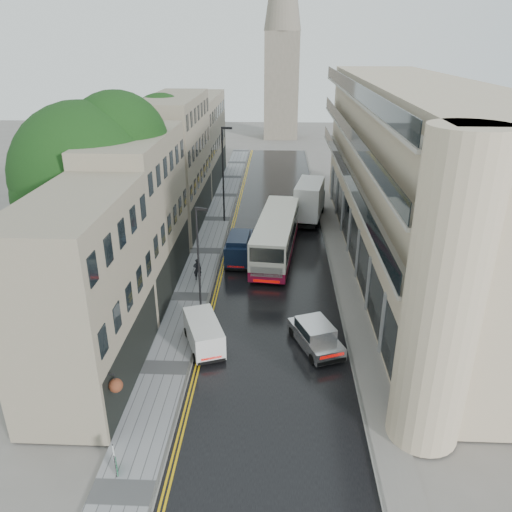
# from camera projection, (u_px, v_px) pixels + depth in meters

# --- Properties ---
(road) EXTENTS (9.00, 85.00, 0.02)m
(road) POSITION_uv_depth(u_px,v_px,m) (275.00, 253.00, 42.69)
(road) COLOR black
(road) RESTS_ON ground
(left_sidewalk) EXTENTS (2.70, 85.00, 0.12)m
(left_sidewalk) POSITION_uv_depth(u_px,v_px,m) (207.00, 251.00, 42.91)
(left_sidewalk) COLOR gray
(left_sidewalk) RESTS_ON ground
(right_sidewalk) EXTENTS (1.80, 85.00, 0.12)m
(right_sidewalk) POSITION_uv_depth(u_px,v_px,m) (338.00, 254.00, 42.45)
(right_sidewalk) COLOR slate
(right_sidewalk) RESTS_ON ground
(old_shop_row) EXTENTS (4.50, 56.00, 12.00)m
(old_shop_row) POSITION_uv_depth(u_px,v_px,m) (166.00, 176.00, 42.96)
(old_shop_row) COLOR gray
(old_shop_row) RESTS_ON ground
(modern_block) EXTENTS (8.00, 40.00, 14.00)m
(modern_block) POSITION_uv_depth(u_px,v_px,m) (410.00, 179.00, 38.09)
(modern_block) COLOR #BCAB8C
(modern_block) RESTS_ON ground
(church_spire) EXTENTS (6.40, 6.40, 40.00)m
(church_spire) POSITION_uv_depth(u_px,v_px,m) (283.00, 18.00, 84.51)
(church_spire) COLOR gray
(church_spire) RESTS_ON ground
(tree_near) EXTENTS (10.56, 10.56, 13.89)m
(tree_near) POSITION_uv_depth(u_px,v_px,m) (89.00, 199.00, 33.56)
(tree_near) COLOR black
(tree_near) RESTS_ON ground
(tree_far) EXTENTS (9.24, 9.24, 12.46)m
(tree_far) POSITION_uv_depth(u_px,v_px,m) (143.00, 165.00, 45.73)
(tree_far) COLOR black
(tree_far) RESTS_ON ground
(cream_bus) EXTENTS (4.09, 12.49, 3.35)m
(cream_bus) POSITION_uv_depth(u_px,v_px,m) (255.00, 251.00, 38.79)
(cream_bus) COLOR white
(cream_bus) RESTS_ON road
(white_lorry) EXTENTS (3.68, 8.11, 4.11)m
(white_lorry) POSITION_uv_depth(u_px,v_px,m) (297.00, 205.00, 48.23)
(white_lorry) COLOR silver
(white_lorry) RESTS_ON road
(silver_hatchback) EXTENTS (3.29, 4.66, 1.60)m
(silver_hatchback) POSITION_uv_depth(u_px,v_px,m) (313.00, 352.00, 27.87)
(silver_hatchback) COLOR silver
(silver_hatchback) RESTS_ON road
(white_van) EXTENTS (2.98, 4.34, 1.81)m
(white_van) POSITION_uv_depth(u_px,v_px,m) (195.00, 349.00, 27.95)
(white_van) COLOR silver
(white_van) RESTS_ON road
(navy_van) EXTENTS (2.06, 4.76, 2.39)m
(navy_van) POSITION_uv_depth(u_px,v_px,m) (226.00, 255.00, 39.34)
(navy_van) COLOR black
(navy_van) RESTS_ON road
(pedestrian) EXTENTS (0.69, 0.52, 1.69)m
(pedestrian) POSITION_uv_depth(u_px,v_px,m) (197.00, 269.00, 37.45)
(pedestrian) COLOR black
(pedestrian) RESTS_ON left_sidewalk
(lamp_post_near) EXTENTS (0.85, 0.47, 7.44)m
(lamp_post_near) POSITION_uv_depth(u_px,v_px,m) (199.00, 264.00, 31.45)
(lamp_post_near) COLOR black
(lamp_post_near) RESTS_ON left_sidewalk
(lamp_post_far) EXTENTS (1.06, 0.37, 9.20)m
(lamp_post_far) POSITION_uv_depth(u_px,v_px,m) (223.00, 176.00, 48.04)
(lamp_post_far) COLOR black
(lamp_post_far) RESTS_ON left_sidewalk
(estate_sign) EXTENTS (0.33, 0.65, 1.11)m
(estate_sign) POSITION_uv_depth(u_px,v_px,m) (115.00, 461.00, 20.85)
(estate_sign) COLOR silver
(estate_sign) RESTS_ON left_sidewalk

